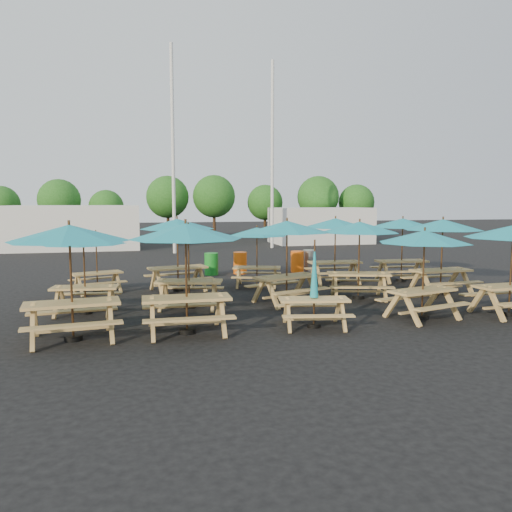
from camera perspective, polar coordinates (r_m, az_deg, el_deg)
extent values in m
plane|color=black|center=(16.45, 1.20, -4.36)|extent=(120.00, 120.00, 0.00)
cube|color=tan|center=(11.58, -20.28, -5.10)|extent=(2.08, 1.01, 0.07)
cube|color=tan|center=(10.93, -20.22, -7.48)|extent=(2.02, 0.51, 0.04)
cube|color=tan|center=(12.36, -20.21, -5.92)|extent=(2.02, 0.51, 0.04)
cylinder|color=black|center=(11.75, -20.14, -8.77)|extent=(0.40, 0.40, 0.11)
cylinder|color=brown|center=(11.50, -20.36, -2.87)|extent=(0.05, 0.05, 2.55)
cone|color=teal|center=(11.39, -20.57, 2.49)|extent=(2.87, 2.87, 0.36)
cube|color=tan|center=(14.24, -18.96, -3.43)|extent=(1.81, 0.88, 0.06)
cube|color=tan|center=(13.67, -19.49, -5.03)|extent=(1.76, 0.45, 0.04)
cube|color=tan|center=(14.90, -18.39, -4.09)|extent=(1.76, 0.45, 0.04)
cylinder|color=black|center=(14.36, -18.86, -6.06)|extent=(0.35, 0.35, 0.10)
cylinder|color=brown|center=(14.18, -19.01, -1.84)|extent=(0.04, 0.04, 2.23)
cone|color=teal|center=(14.08, -19.15, 1.94)|extent=(2.50, 2.50, 0.31)
cube|color=tan|center=(17.42, -17.70, -1.87)|extent=(1.72, 1.11, 0.05)
cube|color=tan|center=(16.90, -17.16, -2.98)|extent=(1.58, 0.74, 0.04)
cube|color=tan|center=(18.02, -18.15, -2.46)|extent=(1.58, 0.74, 0.04)
cylinder|color=black|center=(17.51, -17.64, -3.86)|extent=(0.32, 0.32, 0.09)
cylinder|color=brown|center=(17.38, -17.74, -0.68)|extent=(0.04, 0.04, 2.04)
cone|color=teal|center=(17.30, -17.84, 2.15)|extent=(2.63, 2.63, 0.28)
cube|color=tan|center=(11.55, -7.94, -4.79)|extent=(2.01, 0.79, 0.07)
cube|color=tan|center=(10.91, -7.58, -7.18)|extent=(2.00, 0.29, 0.04)
cube|color=tan|center=(12.34, -8.21, -5.62)|extent=(2.00, 0.29, 0.04)
cylinder|color=black|center=(11.72, -7.88, -8.47)|extent=(0.40, 0.40, 0.11)
cylinder|color=brown|center=(11.48, -7.97, -2.55)|extent=(0.05, 0.05, 2.56)
cone|color=teal|center=(11.36, -8.05, 2.83)|extent=(2.61, 2.61, 0.36)
cube|color=tan|center=(14.32, -7.67, -2.89)|extent=(1.98, 1.17, 0.06)
cube|color=tan|center=(13.70, -8.09, -4.58)|extent=(1.87, 0.72, 0.04)
cube|color=tan|center=(15.03, -7.25, -3.61)|extent=(1.87, 0.72, 0.04)
cylinder|color=black|center=(14.45, -7.63, -5.69)|extent=(0.37, 0.37, 0.10)
cylinder|color=brown|center=(14.26, -7.70, -1.21)|extent=(0.05, 0.05, 2.38)
cone|color=teal|center=(14.16, -7.75, 2.82)|extent=(2.93, 2.93, 0.33)
cube|color=tan|center=(17.11, -8.92, -1.33)|extent=(2.06, 1.20, 0.06)
cube|color=tan|center=(16.49, -8.12, -2.69)|extent=(1.94, 0.73, 0.04)
cube|color=tan|center=(17.83, -9.62, -2.05)|extent=(1.94, 0.73, 0.04)
cylinder|color=black|center=(17.23, -8.88, -3.77)|extent=(0.39, 0.39, 0.11)
cylinder|color=brown|center=(17.06, -8.94, 0.14)|extent=(0.05, 0.05, 2.47)
cone|color=teal|center=(16.99, -9.00, 3.64)|extent=(3.03, 3.03, 0.34)
cube|color=tan|center=(12.09, 6.65, -4.95)|extent=(1.75, 0.93, 0.06)
cube|color=tan|center=(11.56, 7.15, -6.83)|extent=(1.68, 0.52, 0.04)
cube|color=tan|center=(12.74, 6.17, -5.61)|extent=(1.68, 0.52, 0.04)
cylinder|color=black|center=(12.23, 6.61, -7.88)|extent=(0.33, 0.33, 0.09)
cylinder|color=brown|center=(12.03, 6.67, -3.18)|extent=(0.04, 0.04, 2.12)
cone|color=teal|center=(11.97, 6.69, -1.44)|extent=(0.20, 0.20, 1.38)
cube|color=tan|center=(14.87, 3.53, -2.38)|extent=(2.09, 1.37, 0.06)
cube|color=tan|center=(14.36, 5.21, -3.96)|extent=(1.92, 0.91, 0.04)
cube|color=tan|center=(15.49, 1.95, -3.20)|extent=(1.92, 0.91, 0.04)
cylinder|color=black|center=(15.00, 3.51, -5.19)|extent=(0.39, 0.39, 0.11)
cylinder|color=brown|center=(14.81, 3.54, -0.68)|extent=(0.05, 0.05, 2.49)
cone|color=teal|center=(14.72, 3.56, 3.37)|extent=(3.21, 3.21, 0.35)
cube|color=tan|center=(17.76, 0.11, -1.33)|extent=(1.79, 1.13, 0.06)
cube|color=tan|center=(17.19, -0.05, -2.49)|extent=(1.67, 0.73, 0.04)
cube|color=tan|center=(18.40, 0.25, -1.91)|extent=(1.67, 0.73, 0.04)
cylinder|color=black|center=(17.85, 0.11, -3.37)|extent=(0.33, 0.33, 0.09)
cylinder|color=brown|center=(17.71, 0.11, -0.11)|extent=(0.04, 0.04, 2.14)
cone|color=teal|center=(17.64, 0.11, 2.81)|extent=(2.72, 2.72, 0.30)
cube|color=tan|center=(13.56, 18.51, -3.76)|extent=(1.93, 1.15, 0.06)
cube|color=tan|center=(13.17, 20.58, -5.41)|extent=(1.81, 0.72, 0.04)
cube|color=tan|center=(14.06, 16.50, -4.56)|extent=(1.81, 0.72, 0.04)
cylinder|color=black|center=(13.69, 18.41, -6.63)|extent=(0.36, 0.36, 0.10)
cylinder|color=brown|center=(13.49, 18.57, -2.04)|extent=(0.04, 0.04, 2.31)
cone|color=teal|center=(13.39, 18.72, 2.10)|extent=(2.87, 2.87, 0.32)
cube|color=tan|center=(15.88, 11.64, -2.01)|extent=(2.03, 1.23, 0.06)
cube|color=tan|center=(15.24, 12.03, -3.52)|extent=(1.90, 0.77, 0.04)
cube|color=tan|center=(16.60, 11.24, -2.72)|extent=(1.90, 0.77, 0.04)
cylinder|color=black|center=(16.00, 11.59, -4.60)|extent=(0.38, 0.38, 0.11)
cylinder|color=brown|center=(15.82, 11.68, -0.46)|extent=(0.05, 0.05, 2.43)
cone|color=teal|center=(15.74, 11.76, 3.26)|extent=(3.04, 3.04, 0.34)
cube|color=tan|center=(18.77, 9.00, -0.70)|extent=(1.94, 0.84, 0.06)
cube|color=tan|center=(18.16, 9.71, -1.93)|extent=(1.92, 0.36, 0.04)
cube|color=tan|center=(19.47, 8.30, -1.36)|extent=(1.92, 0.36, 0.04)
cylinder|color=black|center=(18.87, 8.96, -2.91)|extent=(0.38, 0.38, 0.11)
cylinder|color=brown|center=(18.73, 9.02, 0.62)|extent=(0.05, 0.05, 2.44)
cone|color=teal|center=(18.66, 9.07, 3.76)|extent=(2.58, 2.58, 0.34)
cube|color=tan|center=(14.90, 27.04, -3.10)|extent=(1.94, 0.85, 0.06)
cube|color=tan|center=(15.45, 25.21, -3.85)|extent=(1.91, 0.37, 0.04)
cylinder|color=black|center=(15.03, 26.91, -5.85)|extent=(0.38, 0.38, 0.11)
cylinder|color=brown|center=(14.84, 27.13, -1.45)|extent=(0.05, 0.05, 2.43)
cube|color=tan|center=(17.33, 20.40, -1.54)|extent=(1.99, 0.90, 0.06)
cube|color=tan|center=(16.83, 21.84, -2.89)|extent=(1.96, 0.41, 0.04)
cube|color=tan|center=(17.94, 18.96, -2.25)|extent=(1.96, 0.41, 0.04)
cylinder|color=black|center=(17.44, 20.30, -3.96)|extent=(0.39, 0.39, 0.11)
cylinder|color=brown|center=(17.28, 20.45, -0.09)|extent=(0.05, 0.05, 2.48)
cone|color=teal|center=(17.21, 20.58, 3.38)|extent=(2.69, 2.69, 0.35)
cube|color=tan|center=(19.75, 16.30, -0.56)|extent=(1.94, 0.88, 0.06)
cube|color=tan|center=(19.17, 17.16, -1.70)|extent=(1.91, 0.41, 0.04)
cube|color=tan|center=(20.41, 15.45, -1.18)|extent=(1.91, 0.41, 0.04)
cylinder|color=black|center=(19.85, 16.24, -2.64)|extent=(0.38, 0.38, 0.11)
cylinder|color=brown|center=(19.71, 16.34, 0.69)|extent=(0.05, 0.05, 2.42)
cone|color=teal|center=(19.64, 16.43, 3.66)|extent=(2.63, 2.63, 0.34)
cylinder|color=#188624|center=(20.76, -5.13, -0.91)|extent=(0.57, 0.57, 0.91)
cylinder|color=#EC5B0D|center=(21.05, -1.83, -0.79)|extent=(0.57, 0.57, 0.91)
cylinder|color=#EC5B0D|center=(21.57, 4.74, -0.64)|extent=(0.57, 0.57, 0.91)
cylinder|color=gray|center=(22.11, 6.11, -0.49)|extent=(0.57, 0.57, 0.91)
cylinder|color=silver|center=(29.88, -9.47, 11.84)|extent=(0.20, 0.20, 12.00)
cylinder|color=silver|center=(32.93, 1.88, 11.39)|extent=(0.20, 0.20, 12.00)
cube|color=silver|center=(33.93, -19.96, 3.09)|extent=(8.00, 4.00, 2.80)
cube|color=silver|center=(37.08, 7.38, 3.49)|extent=(7.00, 4.00, 2.60)
cylinder|color=#382314|center=(42.17, -27.02, 2.72)|extent=(0.24, 0.24, 1.92)
sphere|color=#1E5919|center=(42.12, -27.15, 5.27)|extent=(2.80, 2.80, 2.80)
cylinder|color=#382314|center=(40.02, -21.45, 2.98)|extent=(0.24, 0.24, 2.14)
sphere|color=#1E5919|center=(39.98, -21.57, 5.97)|extent=(3.11, 3.11, 3.11)
cylinder|color=#382314|center=(39.44, -16.66, 2.84)|extent=(0.24, 0.24, 1.78)
sphere|color=#1E5919|center=(39.39, -16.74, 5.38)|extent=(2.59, 2.59, 2.59)
cylinder|color=#382314|center=(40.49, -10.01, 3.46)|extent=(0.24, 0.24, 2.31)
sphere|color=#1E5919|center=(40.45, -10.07, 6.66)|extent=(3.36, 3.36, 3.36)
cylinder|color=#382314|center=(40.40, -4.79, 3.55)|extent=(0.24, 0.24, 2.35)
sphere|color=#1E5919|center=(40.36, -4.82, 6.81)|extent=(3.41, 3.41, 3.41)
cylinder|color=#382314|center=(41.67, 1.03, 3.43)|extent=(0.24, 0.24, 2.02)
sphere|color=#1E5919|center=(41.62, 1.04, 6.14)|extent=(2.94, 2.94, 2.94)
cylinder|color=#382314|center=(41.16, 7.07, 3.56)|extent=(0.24, 0.24, 2.32)
sphere|color=#1E5919|center=(41.12, 7.12, 6.73)|extent=(3.38, 3.38, 3.38)
cylinder|color=#382314|center=(42.49, 11.36, 3.37)|extent=(0.24, 0.24, 2.03)
sphere|color=#1E5919|center=(42.44, 11.42, 6.05)|extent=(2.95, 2.95, 2.95)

